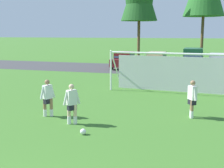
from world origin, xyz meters
TOP-DOWN VIEW (x-y plane):
  - ground_plane at (0.00, 15.00)m, footprint 400.00×400.00m
  - parking_lot_strip at (0.00, 26.42)m, footprint 52.00×8.40m
  - soccer_ball at (-0.23, 6.06)m, footprint 0.22×0.22m
  - soccer_goal at (1.84, 15.12)m, footprint 7.53×2.43m
  - player_striker_near at (-2.64, 7.85)m, footprint 0.46×0.67m
  - player_midfield_center at (-1.15, 7.12)m, footprint 0.57×0.59m
  - player_defender_far at (3.42, 9.53)m, footprint 0.44×0.69m
  - parked_car_slot_far_left at (-4.15, 26.33)m, footprint 2.12×4.24m
  - parked_car_slot_left at (-0.95, 27.26)m, footprint 2.24×4.31m
  - parked_car_slot_center_left at (2.73, 26.73)m, footprint 2.16×4.61m
  - parked_car_slot_center at (5.06, 26.43)m, footprint 2.18×4.28m

SIDE VIEW (x-z plane):
  - ground_plane at x=0.00m, z-range 0.00..0.00m
  - parking_lot_strip at x=0.00m, z-range 0.00..0.01m
  - soccer_ball at x=-0.23m, z-range 0.00..0.22m
  - player_striker_near at x=-2.64m, z-range 0.00..1.64m
  - player_midfield_center at x=-1.15m, z-range 0.00..1.64m
  - player_defender_far at x=3.42m, z-range 0.00..1.64m
  - parked_car_slot_far_left at x=-4.15m, z-range 0.02..1.74m
  - parked_car_slot_left at x=-0.95m, z-range 0.02..1.74m
  - parked_car_slot_center at x=5.06m, z-range 0.02..1.74m
  - parked_car_slot_center_left at x=2.73m, z-range 0.03..2.19m
  - soccer_goal at x=1.84m, z-range 0.01..2.58m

